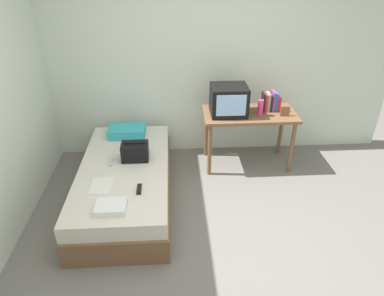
# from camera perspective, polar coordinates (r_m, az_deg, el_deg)

# --- Properties ---
(ground_plane) EXTENTS (8.00, 8.00, 0.00)m
(ground_plane) POSITION_cam_1_polar(r_m,az_deg,el_deg) (3.46, 3.70, -16.53)
(ground_plane) COLOR slate
(wall_back) EXTENTS (5.20, 0.10, 2.60)m
(wall_back) POSITION_cam_1_polar(r_m,az_deg,el_deg) (4.53, 1.25, 14.60)
(wall_back) COLOR silver
(wall_back) RESTS_ON ground
(bed) EXTENTS (1.00, 2.00, 0.45)m
(bed) POSITION_cam_1_polar(r_m,az_deg,el_deg) (3.98, -11.02, -5.70)
(bed) COLOR brown
(bed) RESTS_ON ground
(desk) EXTENTS (1.16, 0.60, 0.75)m
(desk) POSITION_cam_1_polar(r_m,az_deg,el_deg) (4.41, 9.49, 4.74)
(desk) COLOR brown
(desk) RESTS_ON ground
(tv) EXTENTS (0.44, 0.39, 0.36)m
(tv) POSITION_cam_1_polar(r_m,az_deg,el_deg) (4.23, 6.16, 7.95)
(tv) COLOR black
(tv) RESTS_ON desk
(water_bottle) EXTENTS (0.07, 0.07, 0.21)m
(water_bottle) POSITION_cam_1_polar(r_m,az_deg,el_deg) (4.27, 11.36, 6.59)
(water_bottle) COLOR #E53372
(water_bottle) RESTS_ON desk
(book_row) EXTENTS (0.22, 0.16, 0.25)m
(book_row) POSITION_cam_1_polar(r_m,az_deg,el_deg) (4.45, 13.01, 7.55)
(book_row) COLOR black
(book_row) RESTS_ON desk
(picture_frame) EXTENTS (0.11, 0.02, 0.13)m
(picture_frame) POSITION_cam_1_polar(r_m,az_deg,el_deg) (4.34, 15.26, 5.97)
(picture_frame) COLOR brown
(picture_frame) RESTS_ON desk
(pillow) EXTENTS (0.46, 0.29, 0.12)m
(pillow) POSITION_cam_1_polar(r_m,az_deg,el_deg) (4.44, -10.82, 2.73)
(pillow) COLOR #33A8B7
(pillow) RESTS_ON bed
(handbag) EXTENTS (0.30, 0.20, 0.22)m
(handbag) POSITION_cam_1_polar(r_m,az_deg,el_deg) (3.90, -9.49, -0.57)
(handbag) COLOR black
(handbag) RESTS_ON bed
(magazine) EXTENTS (0.21, 0.29, 0.01)m
(magazine) POSITION_cam_1_polar(r_m,az_deg,el_deg) (3.59, -14.95, -6.06)
(magazine) COLOR white
(magazine) RESTS_ON bed
(remote_dark) EXTENTS (0.04, 0.16, 0.02)m
(remote_dark) POSITION_cam_1_polar(r_m,az_deg,el_deg) (3.45, -8.81, -6.79)
(remote_dark) COLOR black
(remote_dark) RESTS_ON bed
(remote_silver) EXTENTS (0.04, 0.14, 0.02)m
(remote_silver) POSITION_cam_1_polar(r_m,az_deg,el_deg) (3.92, -13.44, -2.35)
(remote_silver) COLOR #B7B7BC
(remote_silver) RESTS_ON bed
(folded_towel) EXTENTS (0.28, 0.22, 0.06)m
(folded_towel) POSITION_cam_1_polar(r_m,az_deg,el_deg) (3.25, -13.40, -9.60)
(folded_towel) COLOR white
(folded_towel) RESTS_ON bed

